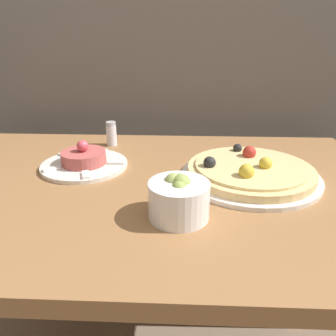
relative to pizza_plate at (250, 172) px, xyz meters
The scene contains 5 objects.
dining_table 0.27m from the pizza_plate, behind, with size 1.11×0.72×0.74m.
pizza_plate is the anchor object (origin of this frame).
tartare_plate 0.41m from the pizza_plate, behind, with size 0.22×0.22×0.07m.
small_bowl 0.24m from the pizza_plate, 132.59° to the right, with size 0.11×0.11×0.08m.
salt_shaker 0.43m from the pizza_plate, 148.90° to the left, with size 0.03×0.03×0.07m.
Camera 1 is at (0.07, -0.31, 1.06)m, focal length 35.00 mm.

